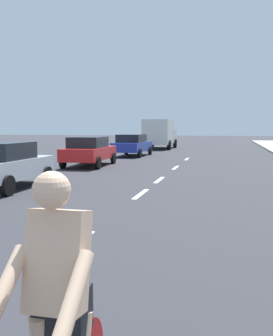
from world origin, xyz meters
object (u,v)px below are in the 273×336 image
(parked_car_blue, at_px, (132,144))
(delivery_truck, at_px, (160,133))
(parked_car_silver, at_px, (6,164))
(parked_car_red, at_px, (89,150))

(parked_car_blue, relative_size, delivery_truck, 0.74)
(parked_car_blue, distance_m, delivery_truck, 9.88)
(parked_car_silver, bearing_deg, parked_car_red, 89.11)
(parked_car_blue, height_order, delivery_truck, delivery_truck)
(parked_car_red, xyz_separation_m, delivery_truck, (0.75, 17.35, 0.66))
(parked_car_silver, relative_size, delivery_truck, 0.62)
(parked_car_blue, bearing_deg, parked_car_red, -91.75)
(parked_car_red, relative_size, parked_car_blue, 0.97)
(delivery_truck, bearing_deg, parked_car_blue, -91.39)
(parked_car_silver, distance_m, parked_car_red, 7.80)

